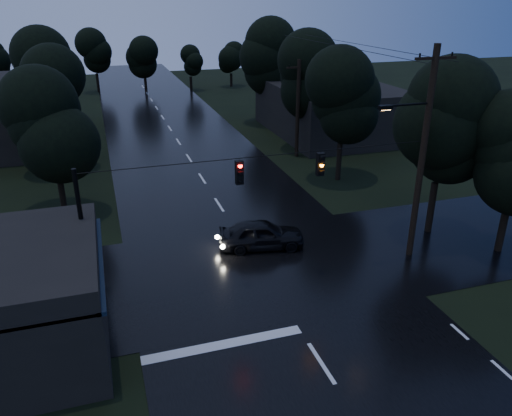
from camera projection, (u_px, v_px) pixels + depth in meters
main_road at (189, 158)px, 39.33m from camera, size 12.00×120.00×0.02m
cross_street at (259, 268)px, 23.55m from camera, size 60.00×9.00×0.02m
building_far_right at (330, 109)px, 45.87m from camera, size 10.00×14.00×4.40m
building_far_left at (6, 112)px, 43.21m from camera, size 10.00×16.00×5.00m
utility_pole_main at (421, 153)px, 22.67m from camera, size 3.50×0.30×10.00m
utility_pole_far at (298, 108)px, 38.36m from camera, size 2.00×0.30×7.50m
anchor_pole_left at (85, 242)px, 19.41m from camera, size 0.18×0.18×6.00m
span_signals at (280, 167)px, 20.76m from camera, size 15.00×0.37×1.12m
tree_corner_near at (444, 123)px, 24.86m from camera, size 4.48×4.48×9.44m
tree_left_a at (51, 124)px, 27.75m from camera, size 3.92×3.92×8.26m
tree_left_b at (47, 93)px, 34.45m from camera, size 4.20×4.20×8.85m
tree_left_c at (47, 69)px, 42.90m from camera, size 4.48×4.48×9.44m
tree_right_a at (343, 99)px, 32.62m from camera, size 4.20×4.20×8.85m
tree_right_b at (304, 75)px, 39.65m from camera, size 4.48×4.48×9.44m
tree_right_c at (270, 57)px, 48.43m from camera, size 4.76×4.76×10.03m
car at (261, 234)px, 25.16m from camera, size 4.54×2.48×1.47m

